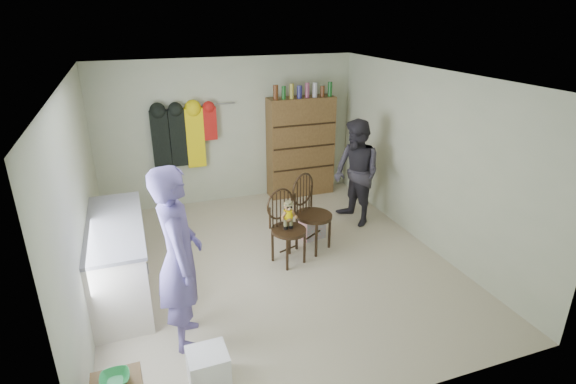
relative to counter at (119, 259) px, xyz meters
name	(u,v)px	position (x,y,z in m)	size (l,w,h in m)	color
ground_plane	(276,264)	(1.95, 0.00, -0.47)	(5.00, 5.00, 0.00)	beige
room_walls	(262,142)	(1.95, 0.53, 1.11)	(5.00, 5.00, 5.00)	beige
counter	(119,259)	(0.00, 0.00, 0.00)	(0.64, 1.86, 0.94)	silver
bowl	(115,379)	(-0.03, -2.07, 0.10)	(0.22, 0.22, 0.06)	green
plastic_tub	(208,368)	(0.72, -1.77, -0.30)	(0.36, 0.34, 0.34)	white
chair_front	(286,222)	(2.12, 0.06, 0.11)	(0.58, 0.58, 1.03)	black
chair_far	(310,209)	(2.56, 0.30, 0.13)	(0.68, 0.68, 1.11)	black
striped_bag	(312,226)	(2.72, 0.57, -0.29)	(0.34, 0.27, 0.36)	#E57273
person_left	(179,258)	(0.61, -1.08, 0.49)	(0.70, 0.46, 1.92)	#62579F
person_right	(356,173)	(3.57, 0.83, 0.37)	(0.82, 0.64, 1.68)	#2D2B33
dresser	(301,146)	(3.20, 2.30, 0.44)	(1.20, 0.39, 2.06)	brown
coat_rack	(182,137)	(1.12, 2.38, 0.78)	(1.42, 0.12, 1.09)	#99999E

